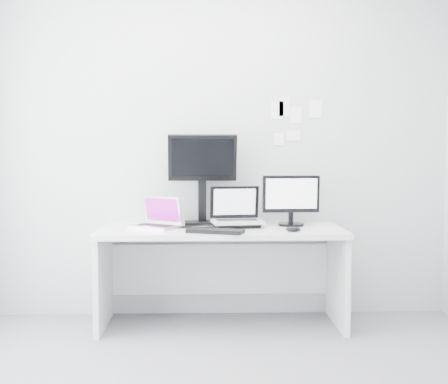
{
  "coord_description": "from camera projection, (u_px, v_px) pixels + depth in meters",
  "views": [
    {
      "loc": [
        -0.12,
        -3.12,
        1.31
      ],
      "look_at": [
        0.02,
        1.23,
        1.0
      ],
      "focal_mm": 48.04,
      "sensor_mm": 36.0,
      "label": 1
    }
  ],
  "objects": [
    {
      "name": "back_wall",
      "position": [
        220.0,
        144.0,
        4.71
      ],
      "size": [
        3.6,
        0.0,
        3.6
      ],
      "primitive_type": "plane",
      "rotation": [
        1.57,
        0.0,
        0.0
      ],
      "color": "#B4B6B8",
      "rests_on": "ground"
    },
    {
      "name": "desk",
      "position": [
        221.0,
        277.0,
        4.43
      ],
      "size": [
        1.8,
        0.7,
        0.73
      ],
      "primitive_type": "cube",
      "color": "silver",
      "rests_on": "ground"
    },
    {
      "name": "macbook",
      "position": [
        155.0,
        212.0,
        4.41
      ],
      "size": [
        0.41,
        0.38,
        0.25
      ],
      "primitive_type": "cube",
      "rotation": [
        0.0,
        0.0,
        -0.54
      ],
      "color": "#ADACB1",
      "rests_on": "desk"
    },
    {
      "name": "speaker",
      "position": [
        166.0,
        214.0,
        4.61
      ],
      "size": [
        0.09,
        0.09,
        0.17
      ],
      "primitive_type": "cube",
      "rotation": [
        0.0,
        0.0,
        -0.02
      ],
      "color": "black",
      "rests_on": "desk"
    },
    {
      "name": "dell_laptop",
      "position": [
        237.0,
        206.0,
        4.46
      ],
      "size": [
        0.41,
        0.34,
        0.31
      ],
      "primitive_type": "cube",
      "rotation": [
        0.0,
        0.0,
        0.13
      ],
      "color": "#ACAEB3",
      "rests_on": "desk"
    },
    {
      "name": "rear_monitor",
      "position": [
        202.0,
        178.0,
        4.61
      ],
      "size": [
        0.53,
        0.21,
        0.72
      ],
      "primitive_type": "cube",
      "rotation": [
        0.0,
        0.0,
        0.05
      ],
      "color": "black",
      "rests_on": "desk"
    },
    {
      "name": "samsung_monitor",
      "position": [
        291.0,
        200.0,
        4.54
      ],
      "size": [
        0.44,
        0.22,
        0.4
      ],
      "primitive_type": "cube",
      "rotation": [
        0.0,
        0.0,
        0.05
      ],
      "color": "black",
      "rests_on": "desk"
    },
    {
      "name": "keyboard",
      "position": [
        215.0,
        231.0,
        4.16
      ],
      "size": [
        0.42,
        0.25,
        0.03
      ],
      "primitive_type": "cube",
      "rotation": [
        0.0,
        0.0,
        -0.32
      ],
      "color": "black",
      "rests_on": "desk"
    },
    {
      "name": "mouse",
      "position": [
        293.0,
        229.0,
        4.22
      ],
      "size": [
        0.12,
        0.08,
        0.04
      ],
      "primitive_type": "ellipsoid",
      "rotation": [
        0.0,
        0.0,
        -0.11
      ],
      "color": "black",
      "rests_on": "desk"
    },
    {
      "name": "wall_note_0",
      "position": [
        277.0,
        110.0,
        4.7
      ],
      "size": [
        0.1,
        0.0,
        0.14
      ],
      "primitive_type": "cube",
      "color": "white",
      "rests_on": "back_wall"
    },
    {
      "name": "wall_note_1",
      "position": [
        296.0,
        115.0,
        4.71
      ],
      "size": [
        0.09,
        0.0,
        0.13
      ],
      "primitive_type": "cube",
      "color": "white",
      "rests_on": "back_wall"
    },
    {
      "name": "wall_note_2",
      "position": [
        315.0,
        109.0,
        4.71
      ],
      "size": [
        0.1,
        0.0,
        0.14
      ],
      "primitive_type": "cube",
      "color": "white",
      "rests_on": "back_wall"
    },
    {
      "name": "wall_note_3",
      "position": [
        294.0,
        135.0,
        4.72
      ],
      "size": [
        0.11,
        0.0,
        0.08
      ],
      "primitive_type": "cube",
      "color": "white",
      "rests_on": "back_wall"
    },
    {
      "name": "wall_note_4",
      "position": [
        284.0,
        107.0,
        4.7
      ],
      "size": [
        0.09,
        0.0,
        0.15
      ],
      "primitive_type": "cube",
      "color": "white",
      "rests_on": "back_wall"
    },
    {
      "name": "wall_note_5",
      "position": [
        279.0,
        139.0,
        4.72
      ],
      "size": [
        0.08,
        0.0,
        0.1
      ],
      "primitive_type": "cube",
      "color": "white",
      "rests_on": "back_wall"
    }
  ]
}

